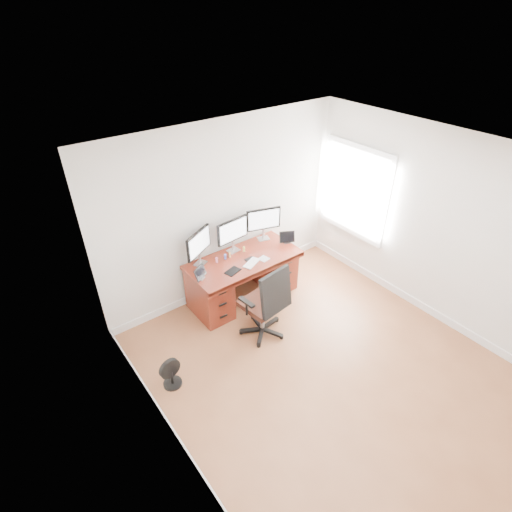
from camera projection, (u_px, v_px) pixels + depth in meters
ground at (327, 369)px, 5.11m from camera, size 4.50×4.50×0.00m
back_wall at (225, 211)px, 5.86m from camera, size 4.00×0.10×2.70m
right_wall at (434, 227)px, 5.45m from camera, size 0.10×4.50×2.70m
desk at (243, 276)px, 6.11m from camera, size 1.70×0.80×0.75m
office_chair at (265, 313)px, 5.44m from camera, size 0.67×0.67×1.14m
floor_fan at (171, 374)px, 4.81m from camera, size 0.27×0.23×0.40m
monitor_left at (199, 244)px, 5.59m from camera, size 0.50×0.29×0.53m
monitor_center at (233, 231)px, 5.89m from camera, size 0.55×0.16×0.53m
monitor_right at (264, 220)px, 6.18m from camera, size 0.54×0.20×0.53m
tablet_left at (201, 274)px, 5.43m from camera, size 0.24×0.18×0.19m
tablet_right at (287, 238)px, 6.22m from camera, size 0.24×0.18×0.19m
keyboard at (252, 263)px, 5.78m from camera, size 0.32×0.23×0.01m
trackpad at (264, 259)px, 5.88m from camera, size 0.16×0.16×0.01m
drawing_tablet at (233, 271)px, 5.61m from camera, size 0.26×0.20×0.01m
phone at (249, 259)px, 5.87m from camera, size 0.15×0.08×0.01m
figurine_pink at (217, 260)px, 5.78m from camera, size 0.04×0.04×0.09m
figurine_blue at (225, 256)px, 5.85m from camera, size 0.04×0.04×0.09m
figurine_orange at (230, 254)px, 5.89m from camera, size 0.04×0.04×0.09m
figurine_yellow at (244, 249)px, 6.02m from camera, size 0.04×0.04×0.09m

